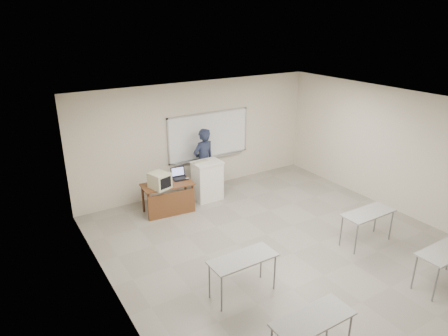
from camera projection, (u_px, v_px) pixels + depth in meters
floor at (293, 253)px, 8.24m from camera, size 7.00×8.00×0.01m
whiteboard at (209, 136)px, 11.00m from camera, size 2.48×0.10×1.31m
student_desks at (346, 257)px, 6.93m from camera, size 4.40×2.20×0.73m
instructor_desk at (170, 194)px, 9.73m from camera, size 1.24×0.62×0.75m
podium at (207, 181)px, 10.49m from camera, size 0.75×0.54×1.05m
crt_monitor at (159, 181)px, 9.44m from camera, size 0.41×0.46×0.39m
laptop at (179, 176)px, 10.03m from camera, size 0.37×0.34×0.27m
mouse at (187, 178)px, 10.00m from camera, size 0.11×0.10×0.04m
keyboard at (200, 162)px, 10.29m from camera, size 0.42×0.18×0.02m
presenter at (204, 161)px, 10.80m from camera, size 0.72×0.54×1.81m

